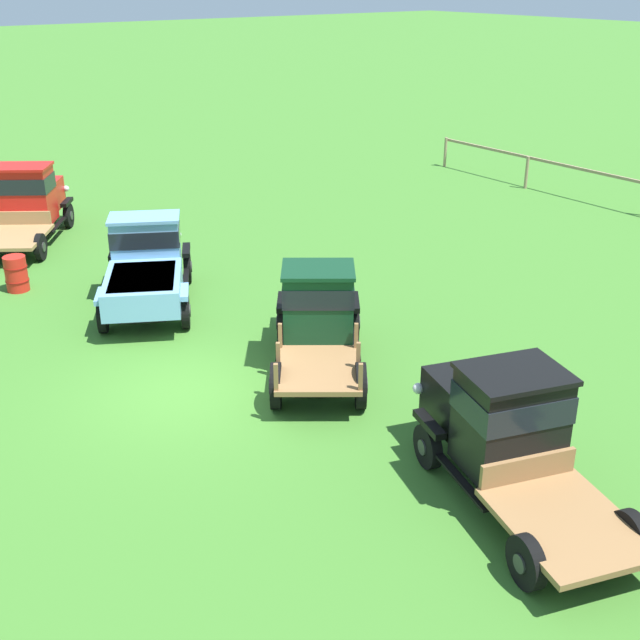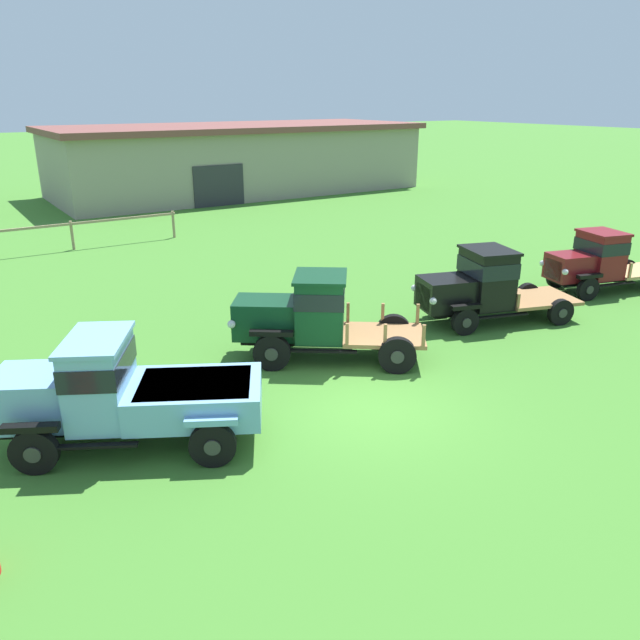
{
  "view_description": "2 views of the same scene",
  "coord_description": "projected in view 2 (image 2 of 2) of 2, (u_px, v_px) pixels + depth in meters",
  "views": [
    {
      "loc": [
        12.89,
        -6.22,
        7.71
      ],
      "look_at": [
        0.49,
        2.87,
        1.0
      ],
      "focal_mm": 45.0,
      "sensor_mm": 36.0,
      "label": 1
    },
    {
      "loc": [
        -7.39,
        -9.34,
        6.23
      ],
      "look_at": [
        0.49,
        2.87,
        1.0
      ],
      "focal_mm": 35.0,
      "sensor_mm": 36.0,
      "label": 2
    }
  ],
  "objects": [
    {
      "name": "ground_plane",
      "position": [
        374.0,
        407.0,
        13.26
      ],
      "size": [
        240.0,
        240.0,
        0.0
      ],
      "primitive_type": "plane",
      "color": "#3D7528"
    },
    {
      "name": "farm_shed",
      "position": [
        238.0,
        158.0,
        42.23
      ],
      "size": [
        24.49,
        10.12,
        4.45
      ],
      "color": "gray",
      "rests_on": "ground"
    },
    {
      "name": "paddock_fence",
      "position": [
        8.0,
        235.0,
        25.19
      ],
      "size": [
        14.17,
        0.46,
        1.24
      ],
      "color": "#997F60",
      "rests_on": "ground"
    },
    {
      "name": "vintage_truck_second_in_line",
      "position": [
        122.0,
        392.0,
        11.56
      ],
      "size": [
        5.11,
        3.79,
        2.15
      ],
      "color": "black",
      "rests_on": "ground"
    },
    {
      "name": "vintage_truck_midrow_center",
      "position": [
        311.0,
        315.0,
        15.37
      ],
      "size": [
        4.71,
        3.99,
        2.17
      ],
      "color": "black",
      "rests_on": "ground"
    },
    {
      "name": "vintage_truck_far_side",
      "position": [
        481.0,
        285.0,
        17.88
      ],
      "size": [
        5.03,
        3.0,
        2.17
      ],
      "color": "black",
      "rests_on": "ground"
    },
    {
      "name": "vintage_truck_back_of_row",
      "position": [
        597.0,
        261.0,
        20.74
      ],
      "size": [
        4.79,
        2.66,
        2.05
      ],
      "color": "black",
      "rests_on": "ground"
    }
  ]
}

